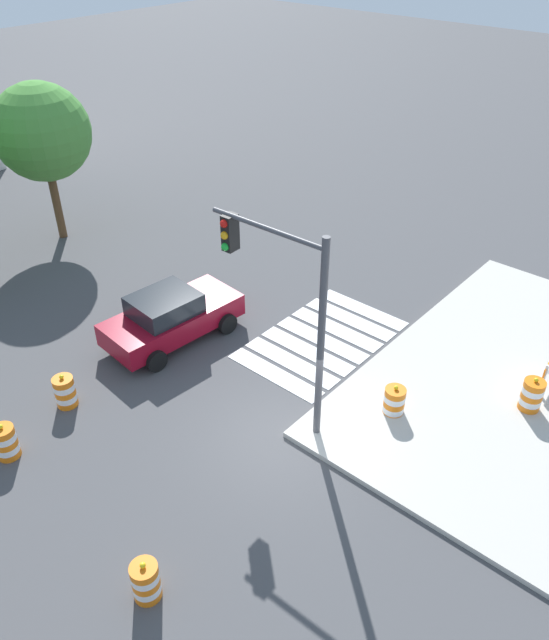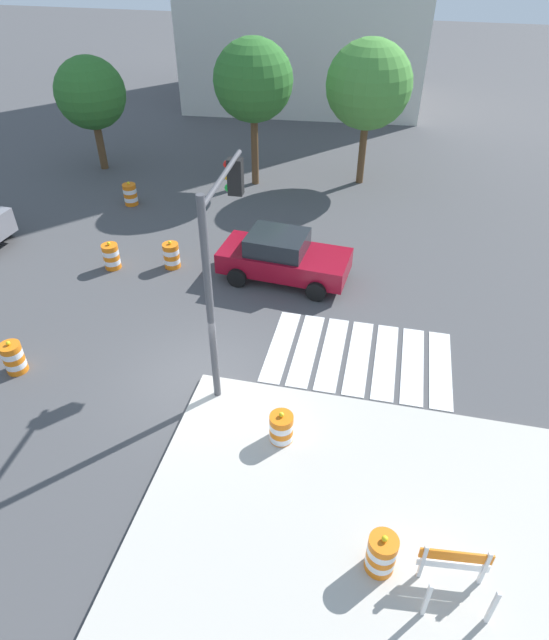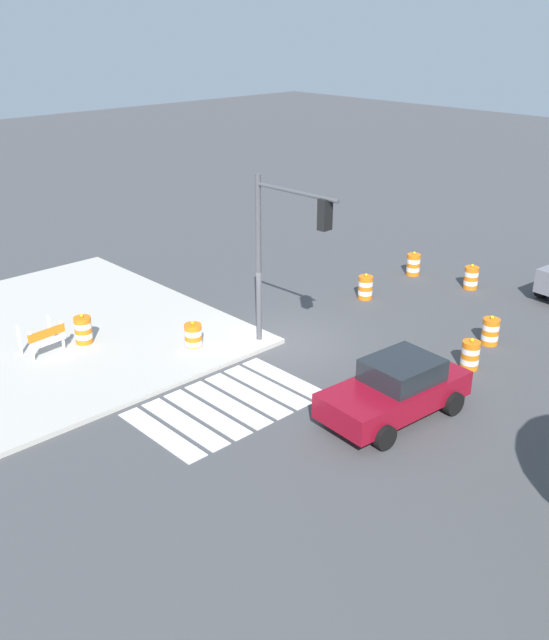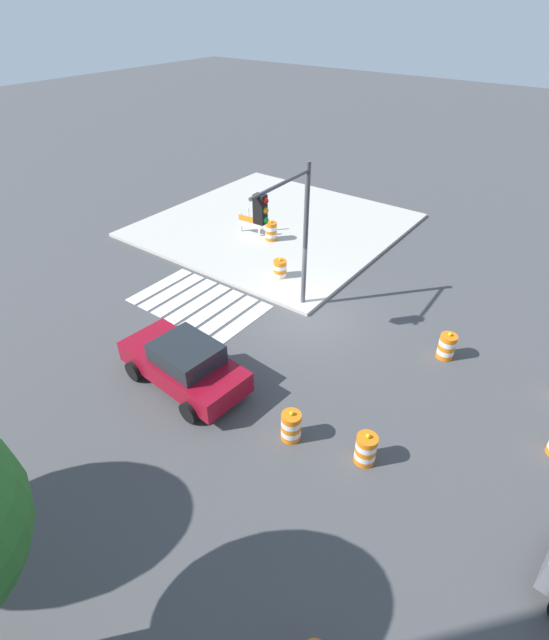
% 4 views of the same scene
% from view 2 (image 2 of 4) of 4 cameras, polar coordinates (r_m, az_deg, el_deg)
% --- Properties ---
extents(ground_plane, '(120.00, 120.00, 0.00)m').
position_cam_2_polar(ground_plane, '(14.89, -7.45, -6.11)').
color(ground_plane, '#474749').
extents(crosswalk_stripes, '(5.10, 3.20, 0.02)m').
position_cam_2_polar(crosswalk_stripes, '(15.59, 8.79, -3.83)').
color(crosswalk_stripes, silver).
rests_on(crosswalk_stripes, ground).
extents(sports_car, '(4.44, 2.41, 1.63)m').
position_cam_2_polar(sports_car, '(18.30, 0.87, 6.63)').
color(sports_car, maroon).
rests_on(sports_car, ground).
extents(traffic_barrel_crosswalk_end, '(0.56, 0.56, 1.02)m').
position_cam_2_polar(traffic_barrel_crosswalk_end, '(16.31, -25.66, -3.58)').
color(traffic_barrel_crosswalk_end, orange).
rests_on(traffic_barrel_crosswalk_end, ground).
extents(traffic_barrel_median_near, '(0.56, 0.56, 1.02)m').
position_cam_2_polar(traffic_barrel_median_near, '(12.92, 0.72, -11.42)').
color(traffic_barrel_median_near, orange).
rests_on(traffic_barrel_median_near, ground).
extents(traffic_barrel_median_far, '(0.56, 0.56, 1.02)m').
position_cam_2_polar(traffic_barrel_median_far, '(19.87, -16.72, 6.41)').
color(traffic_barrel_median_far, orange).
rests_on(traffic_barrel_median_far, ground).
extents(traffic_barrel_far_curb, '(0.56, 0.56, 1.02)m').
position_cam_2_polar(traffic_barrel_far_curb, '(24.33, -14.87, 12.61)').
color(traffic_barrel_far_curb, orange).
rests_on(traffic_barrel_far_curb, ground).
extents(traffic_barrel_lane_center, '(0.56, 0.56, 1.02)m').
position_cam_2_polar(traffic_barrel_lane_center, '(19.43, -10.74, 6.67)').
color(traffic_barrel_lane_center, orange).
rests_on(traffic_barrel_lane_center, ground).
extents(traffic_barrel_on_sidewalk, '(0.56, 0.56, 1.02)m').
position_cam_2_polar(traffic_barrel_on_sidewalk, '(11.16, 11.13, -22.89)').
color(traffic_barrel_on_sidewalk, orange).
rests_on(traffic_barrel_on_sidewalk, sidewalk_corner).
extents(construction_barricade, '(1.31, 0.90, 1.00)m').
position_cam_2_polar(construction_barricade, '(11.18, 18.42, -23.61)').
color(construction_barricade, silver).
rests_on(construction_barricade, sidewalk_corner).
extents(traffic_light_pole, '(0.47, 3.29, 5.50)m').
position_cam_2_polar(traffic_light_pole, '(12.81, -5.72, 7.93)').
color(traffic_light_pole, '#4C4C51').
rests_on(traffic_light_pole, sidewalk_corner).
extents(street_tree_streetside_near, '(3.31, 3.31, 6.10)m').
position_cam_2_polar(street_tree_streetside_near, '(24.38, -2.24, 23.73)').
color(street_tree_streetside_near, brown).
rests_on(street_tree_streetside_near, ground).
extents(street_tree_streetside_mid, '(3.60, 3.60, 6.05)m').
position_cam_2_polar(street_tree_streetside_mid, '(24.83, 9.86, 23.08)').
color(street_tree_streetside_mid, brown).
rests_on(street_tree_streetside_mid, ground).
extents(street_tree_streetside_far, '(3.14, 3.14, 5.05)m').
position_cam_2_polar(street_tree_streetside_far, '(27.62, -18.73, 21.55)').
color(street_tree_streetside_far, brown).
rests_on(street_tree_streetside_far, ground).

